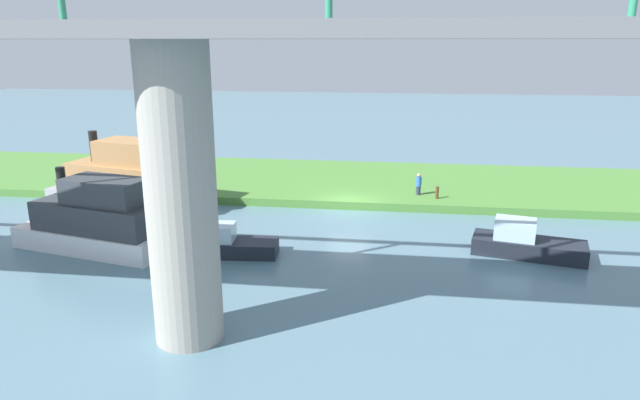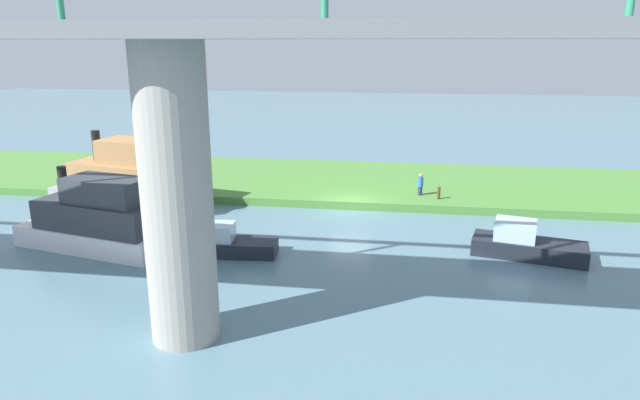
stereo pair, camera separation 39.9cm
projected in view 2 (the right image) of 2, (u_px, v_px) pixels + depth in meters
name	position (u px, v px, depth m)	size (l,w,h in m)	color
ground_plane	(350.00, 210.00, 34.06)	(160.00, 160.00, 0.00)	slate
grassy_bank	(359.00, 182.00, 39.69)	(80.00, 12.00, 0.50)	#4C8438
bridge_pylon	(177.00, 198.00, 18.22)	(2.32, 2.32, 9.96)	#9E998E
bridge_span	(164.00, 22.00, 16.74)	(64.01, 4.30, 3.25)	slate
person_on_bank	(420.00, 184.00, 35.33)	(0.51, 0.51, 1.39)	#2D334C
mooring_post	(439.00, 193.00, 34.53)	(0.20, 0.20, 0.76)	brown
motorboat_red	(129.00, 181.00, 33.98)	(9.60, 4.84, 4.69)	#99999E
skiff_small	(226.00, 243.00, 26.93)	(4.65, 1.97, 1.51)	#1E232D
riverboat_paddlewheel	(525.00, 244.00, 26.63)	(5.44, 2.96, 1.72)	#1E232D
houseboat_blue	(97.00, 220.00, 27.41)	(8.21, 4.27, 4.00)	white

